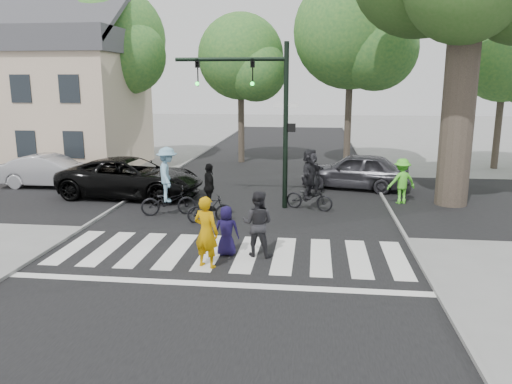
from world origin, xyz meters
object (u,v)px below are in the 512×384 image
traffic_signal (262,102)px  pedestrian_child (227,231)px  cyclist_right (310,183)px  car_silver (51,171)px  cyclist_mid (210,198)px  cyclist_left (168,186)px  pedestrian_woman (206,232)px  pedestrian_adult (258,224)px  car_suv (131,178)px  car_grey (355,171)px

traffic_signal → pedestrian_child: traffic_signal is taller
cyclist_right → car_silver: cyclist_right is taller
cyclist_mid → car_silver: 9.57m
pedestrian_child → cyclist_left: bearing=-57.8°
pedestrian_woman → cyclist_mid: 4.14m
pedestrian_adult → cyclist_mid: cyclist_mid is taller
car_silver → cyclist_mid: bearing=-121.1°
traffic_signal → cyclist_left: 4.51m
cyclist_mid → cyclist_right: cyclist_right is taller
traffic_signal → cyclist_left: traffic_signal is taller
cyclist_right → cyclist_mid: bearing=-147.6°
pedestrian_woman → cyclist_right: (2.51, 6.15, 0.09)m
cyclist_left → car_silver: 7.79m
car_suv → cyclist_mid: bearing=-125.8°
pedestrian_adult → car_suv: pedestrian_adult is taller
pedestrian_woman → car_grey: bearing=-93.1°
pedestrian_woman → pedestrian_adult: 1.55m
pedestrian_adult → car_suv: bearing=-38.5°
pedestrian_woman → cyclist_right: 6.64m
traffic_signal → car_silver: (-9.78, 2.62, -3.18)m
pedestrian_child → cyclist_right: (2.16, 5.22, 0.33)m
traffic_signal → cyclist_right: traffic_signal is taller
pedestrian_child → car_grey: (4.09, 9.22, 0.11)m
car_silver → car_grey: size_ratio=0.94×
traffic_signal → pedestrian_woman: 7.00m
cyclist_left → traffic_signal: bearing=25.2°
pedestrian_child → car_silver: car_silver is taller
cyclist_left → cyclist_right: bearing=15.3°
pedestrian_adult → car_silver: size_ratio=0.41×
pedestrian_child → traffic_signal: bearing=-97.6°
car_grey → car_suv: bearing=-60.3°
traffic_signal → car_suv: size_ratio=1.04×
traffic_signal → car_grey: traffic_signal is taller
pedestrian_adult → cyclist_left: cyclist_left is taller
pedestrian_adult → cyclist_right: cyclist_right is taller
car_grey → traffic_signal: bearing=-30.7°
pedestrian_woman → cyclist_mid: cyclist_mid is taller
pedestrian_woman → pedestrian_child: pedestrian_woman is taller
cyclist_mid → car_suv: bearing=139.8°
traffic_signal → car_suv: 6.40m
cyclist_left → car_grey: (6.86, 5.35, -0.26)m
cyclist_mid → cyclist_right: 3.90m
traffic_signal → car_grey: (3.69, 3.85, -3.11)m
cyclist_right → car_suv: cyclist_right is taller
pedestrian_child → car_suv: 8.24m
car_grey → cyclist_mid: bearing=-27.5°
pedestrian_adult → car_suv: (-5.92, 6.42, -0.10)m
pedestrian_woman → car_suv: (-4.73, 7.41, -0.12)m
cyclist_right → traffic_signal: bearing=175.3°
car_silver → car_grey: 13.52m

